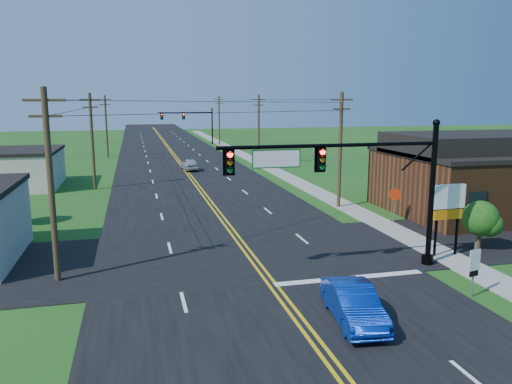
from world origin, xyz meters
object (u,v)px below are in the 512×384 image
object	(u,v)px
route_sign	(474,265)
signal_mast_far	(189,120)
stop_sign	(395,198)
blue_car	(353,304)
signal_mast_main	(351,177)

from	to	relation	value
route_sign	signal_mast_far	bearing A→B (deg)	80.80
route_sign	stop_sign	distance (m)	13.23
blue_car	route_sign	xyz separation A→B (m)	(6.07, 1.07, 0.71)
route_sign	stop_sign	xyz separation A→B (m)	(3.35, 12.79, 0.31)
signal_mast_far	route_sign	world-z (taller)	signal_mast_far
signal_mast_main	signal_mast_far	xyz separation A→B (m)	(0.10, 72.00, -0.20)
signal_mast_main	signal_mast_far	size ratio (longest dim) A/B	1.03
signal_mast_far	blue_car	world-z (taller)	signal_mast_far
signal_mast_far	stop_sign	xyz separation A→B (m)	(7.12, -63.54, -2.80)
route_sign	stop_sign	size ratio (longest dim) A/B	1.02
route_sign	blue_car	bearing A→B (deg)	177.93
signal_mast_main	route_sign	xyz separation A→B (m)	(3.87, -4.33, -3.31)
signal_mast_main	signal_mast_far	distance (m)	72.00
route_sign	stop_sign	bearing A→B (deg)	63.30
signal_mast_main	route_sign	world-z (taller)	signal_mast_main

